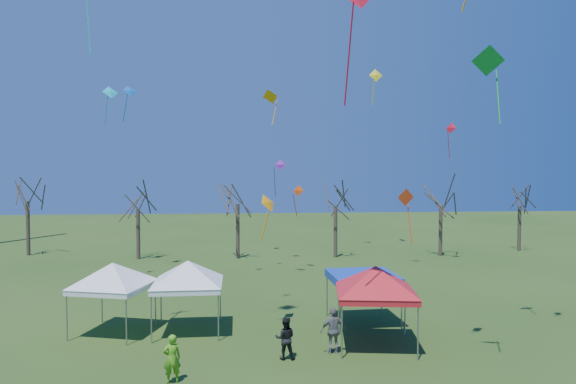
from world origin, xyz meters
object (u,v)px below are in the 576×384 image
object	(u,v)px
tree_2	(238,185)
tent_white_west	(113,268)
tree_3	(336,187)
tree_4	(441,187)
tent_blue	(363,277)
person_dark	(285,338)
tree_5	(520,189)
tree_1	(138,191)
tent_red	(376,272)
tree_0	(27,182)
tent_white_mid	(188,265)
person_grey	(334,330)
person_green	(172,359)

from	to	relation	value
tree_2	tent_white_west	world-z (taller)	tree_2
tree_3	tree_4	world-z (taller)	tree_3
tent_blue	person_dark	size ratio (longest dim) A/B	1.96
tree_4	tree_5	world-z (taller)	tree_4
tree_3	tree_5	distance (m)	17.81
tree_1	tent_red	bearing A→B (deg)	-57.68
tree_4	tent_blue	distance (m)	22.43
tree_0	person_dark	distance (m)	34.30
tree_5	person_dark	size ratio (longest dim) A/B	4.45
tree_1	tent_white_mid	xyz separation A→B (m)	(6.36, -20.24, -2.68)
tree_1	tent_white_west	distance (m)	20.54
tree_1	tree_5	world-z (taller)	tree_1
tree_4	tent_white_west	distance (m)	30.44
tent_red	person_grey	world-z (taller)	tent_red
tree_4	person_green	world-z (taller)	tree_4
tree_2	tent_white_mid	distance (m)	20.32
tree_0	tree_4	world-z (taller)	tree_0
tree_3	person_green	world-z (taller)	tree_3
tent_red	person_green	world-z (taller)	tent_red
tent_white_west	tree_0	bearing A→B (deg)	119.64
tree_5	tent_red	size ratio (longest dim) A/B	1.66
tree_3	person_dark	xyz separation A→B (m)	(-6.21, -23.44, -5.24)
tree_5	person_grey	world-z (taller)	tree_5
tent_white_mid	person_grey	size ratio (longest dim) A/B	2.32
tent_white_mid	tent_white_west	bearing A→B (deg)	178.34
tree_0	tree_2	size ratio (longest dim) A/B	1.03
tree_1	tree_5	size ratio (longest dim) A/B	1.01
tree_4	tree_5	bearing A→B (deg)	13.85
tree_1	tent_red	distance (m)	27.28
tree_2	person_dark	bearing A→B (deg)	-84.75
tree_2	tree_5	distance (m)	26.15
tree_1	tent_white_west	size ratio (longest dim) A/B	1.83
tree_3	tree_4	size ratio (longest dim) A/B	1.00
tree_5	tent_blue	bearing A→B (deg)	-133.22
tent_white_west	person_dark	world-z (taller)	tent_white_west
tree_0	tree_5	distance (m)	44.59
tree_2	tent_white_mid	size ratio (longest dim) A/B	1.87
tree_3	person_grey	size ratio (longest dim) A/B	4.19
tree_1	tree_0	bearing A→B (deg)	164.82
tent_blue	person_green	xyz separation A→B (m)	(-8.33, -6.37, -1.40)
tree_3	tent_red	world-z (taller)	tree_3
person_dark	person_green	bearing A→B (deg)	30.25
tent_red	tent_white_mid	bearing A→B (deg)	161.61
tent_red	tree_0	bearing A→B (deg)	133.76
tent_white_mid	person_dark	size ratio (longest dim) A/B	2.61
person_grey	tree_0	bearing A→B (deg)	-57.31
tree_3	tent_white_mid	bearing A→B (deg)	-118.01
tent_white_west	tent_red	size ratio (longest dim) A/B	0.92
tent_white_west	person_green	size ratio (longest dim) A/B	2.39
tree_4	tree_5	distance (m)	8.62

